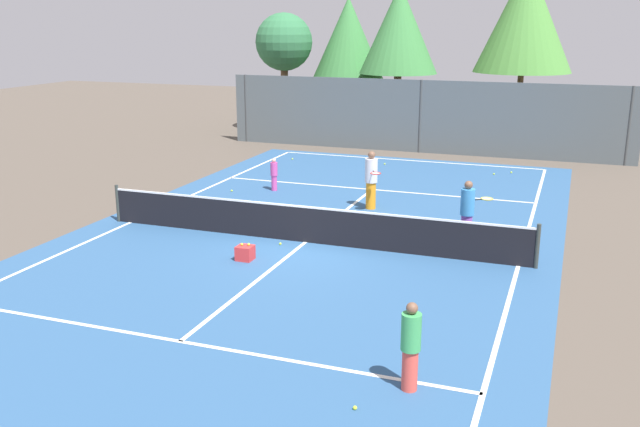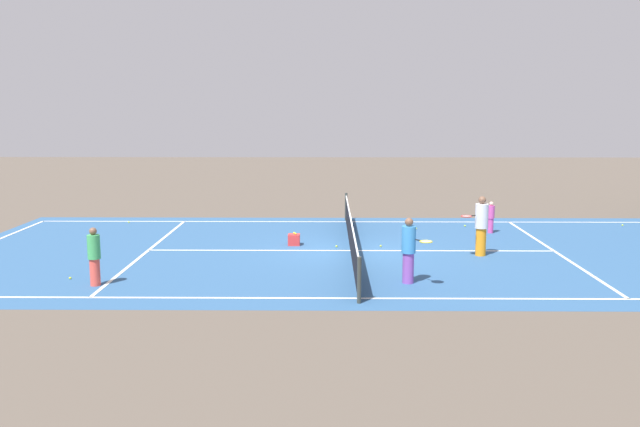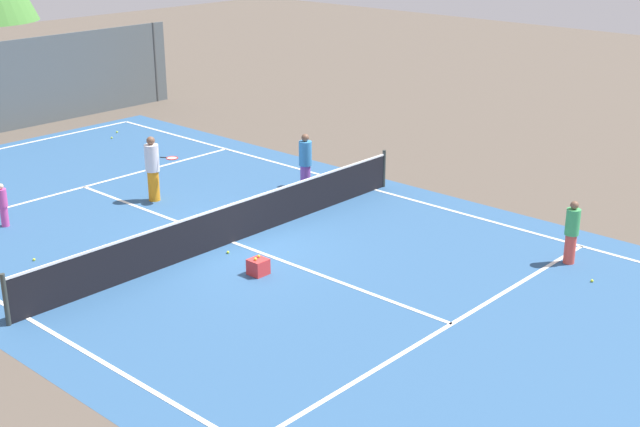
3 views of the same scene
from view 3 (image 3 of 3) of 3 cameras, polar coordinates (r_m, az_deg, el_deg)
ground_plane at (r=21.20m, az=-5.78°, el=-1.91°), size 80.00×80.00×0.00m
court_surface at (r=21.19m, az=-5.78°, el=-1.90°), size 13.00×25.00×0.01m
tennis_net at (r=21.01m, az=-5.82°, el=-0.62°), size 11.90×0.10×1.10m
player_0 at (r=24.48m, az=-0.97°, el=3.40°), size 0.86×0.79×1.71m
player_1 at (r=20.45m, az=16.24°, el=-1.16°), size 0.32×0.32×1.50m
player_2 at (r=24.18m, az=-10.94°, el=2.97°), size 0.70×0.94×1.83m
player_3 at (r=23.36m, az=-20.14°, el=0.55°), size 0.24×0.24×1.14m
ball_crate at (r=19.32m, az=-4.09°, el=-3.51°), size 0.39×0.38×0.43m
tennis_ball_0 at (r=21.08m, az=-18.31°, el=-2.90°), size 0.07×0.07×0.07m
tennis_ball_1 at (r=31.18m, az=-13.55°, el=4.87°), size 0.07×0.07×0.07m
tennis_ball_2 at (r=31.93m, az=-13.22°, el=5.25°), size 0.07×0.07×0.07m
tennis_ball_4 at (r=19.85m, az=17.47°, el=-4.24°), size 0.07×0.07×0.07m
tennis_ball_5 at (r=20.10m, az=-10.53°, el=-3.31°), size 0.07×0.07×0.07m
tennis_ball_6 at (r=21.53m, az=-8.73°, el=-1.59°), size 0.07×0.07×0.07m
tennis_ball_8 at (r=20.54m, az=-6.08°, el=-2.55°), size 0.07×0.07×0.07m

